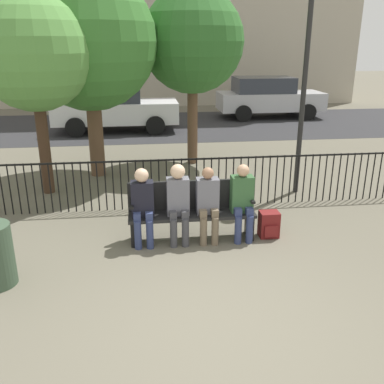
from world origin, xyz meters
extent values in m
plane|color=#605B4C|center=(0.00, 0.00, 0.00)|extent=(80.00, 80.00, 0.00)
cube|color=black|center=(0.00, 2.25, 0.42)|extent=(1.97, 0.45, 0.05)
cube|color=black|center=(0.00, 2.44, 0.69)|extent=(1.97, 0.05, 0.47)
cube|color=black|center=(-0.93, 2.25, 0.20)|extent=(0.06, 0.38, 0.40)
cube|color=black|center=(0.93, 2.25, 0.20)|extent=(0.06, 0.38, 0.40)
cube|color=black|center=(-0.93, 2.25, 0.65)|extent=(0.06, 0.38, 0.04)
cube|color=black|center=(0.93, 2.25, 0.65)|extent=(0.06, 0.38, 0.04)
cylinder|color=navy|center=(-0.85, 2.03, 0.23)|extent=(0.11, 0.11, 0.45)
cylinder|color=navy|center=(-0.67, 2.03, 0.23)|extent=(0.11, 0.11, 0.45)
cube|color=navy|center=(-0.85, 2.13, 0.50)|extent=(0.11, 0.20, 0.12)
cube|color=navy|center=(-0.67, 2.13, 0.50)|extent=(0.11, 0.20, 0.12)
cube|color=black|center=(-0.76, 2.25, 0.72)|extent=(0.34, 0.22, 0.55)
sphere|color=beige|center=(-0.76, 2.23, 1.10)|extent=(0.21, 0.21, 0.21)
cylinder|color=#3D3D42|center=(-0.31, 2.03, 0.23)|extent=(0.11, 0.11, 0.45)
cylinder|color=#3D3D42|center=(-0.13, 2.03, 0.23)|extent=(0.11, 0.11, 0.45)
cube|color=#3D3D42|center=(-0.31, 2.13, 0.50)|extent=(0.11, 0.20, 0.12)
cube|color=#3D3D42|center=(-0.13, 2.13, 0.50)|extent=(0.11, 0.20, 0.12)
cube|color=slate|center=(-0.22, 2.25, 0.74)|extent=(0.34, 0.22, 0.58)
sphere|color=beige|center=(-0.22, 2.23, 1.14)|extent=(0.22, 0.22, 0.22)
cylinder|color=brown|center=(0.15, 2.03, 0.23)|extent=(0.11, 0.11, 0.45)
cylinder|color=brown|center=(0.33, 2.03, 0.23)|extent=(0.11, 0.11, 0.45)
cube|color=brown|center=(0.15, 2.13, 0.50)|extent=(0.11, 0.20, 0.12)
cube|color=brown|center=(0.33, 2.13, 0.50)|extent=(0.11, 0.20, 0.12)
cube|color=slate|center=(0.24, 2.25, 0.73)|extent=(0.34, 0.22, 0.56)
sphere|color=#A37556|center=(0.24, 2.23, 1.10)|extent=(0.18, 0.18, 0.18)
cylinder|color=navy|center=(0.69, 2.03, 0.23)|extent=(0.11, 0.11, 0.45)
cylinder|color=navy|center=(0.87, 2.03, 0.23)|extent=(0.11, 0.11, 0.45)
cube|color=navy|center=(0.69, 2.13, 0.50)|extent=(0.11, 0.20, 0.12)
cube|color=navy|center=(0.87, 2.13, 0.50)|extent=(0.11, 0.20, 0.12)
cube|color=#335B33|center=(0.78, 2.25, 0.74)|extent=(0.34, 0.22, 0.57)
sphere|color=tan|center=(0.78, 2.23, 1.12)|extent=(0.19, 0.19, 0.19)
cube|color=maroon|center=(1.24, 2.22, 0.21)|extent=(0.31, 0.24, 0.42)
cube|color=maroon|center=(1.24, 2.08, 0.15)|extent=(0.21, 0.04, 0.19)
cylinder|color=black|center=(-3.24, 3.68, 0.47)|extent=(0.02, 0.02, 0.95)
cylinder|color=black|center=(-3.10, 3.68, 0.47)|extent=(0.02, 0.02, 0.95)
cylinder|color=black|center=(-2.96, 3.68, 0.47)|extent=(0.02, 0.02, 0.95)
cylinder|color=black|center=(-2.82, 3.68, 0.47)|extent=(0.02, 0.02, 0.95)
cylinder|color=black|center=(-2.68, 3.68, 0.47)|extent=(0.02, 0.02, 0.95)
cylinder|color=black|center=(-2.54, 3.68, 0.47)|extent=(0.02, 0.02, 0.95)
cylinder|color=black|center=(-2.40, 3.68, 0.47)|extent=(0.02, 0.02, 0.95)
cylinder|color=black|center=(-2.26, 3.68, 0.47)|extent=(0.02, 0.02, 0.95)
cylinder|color=black|center=(-2.12, 3.68, 0.47)|extent=(0.02, 0.02, 0.95)
cylinder|color=black|center=(-1.98, 3.68, 0.47)|extent=(0.02, 0.02, 0.95)
cylinder|color=black|center=(-1.84, 3.68, 0.47)|extent=(0.02, 0.02, 0.95)
cylinder|color=black|center=(-1.70, 3.68, 0.47)|extent=(0.02, 0.02, 0.95)
cylinder|color=black|center=(-1.56, 3.68, 0.47)|extent=(0.02, 0.02, 0.95)
cylinder|color=black|center=(-1.42, 3.68, 0.47)|extent=(0.02, 0.02, 0.95)
cylinder|color=black|center=(-1.28, 3.68, 0.47)|extent=(0.02, 0.02, 0.95)
cylinder|color=black|center=(-1.14, 3.68, 0.47)|extent=(0.02, 0.02, 0.95)
cylinder|color=black|center=(-1.00, 3.68, 0.47)|extent=(0.02, 0.02, 0.95)
cylinder|color=black|center=(-0.86, 3.68, 0.47)|extent=(0.02, 0.02, 0.95)
cylinder|color=black|center=(-0.72, 3.68, 0.47)|extent=(0.02, 0.02, 0.95)
cylinder|color=black|center=(-0.58, 3.68, 0.47)|extent=(0.02, 0.02, 0.95)
cylinder|color=black|center=(-0.44, 3.68, 0.47)|extent=(0.02, 0.02, 0.95)
cylinder|color=black|center=(-0.30, 3.68, 0.47)|extent=(0.02, 0.02, 0.95)
cylinder|color=black|center=(-0.16, 3.68, 0.47)|extent=(0.02, 0.02, 0.95)
cylinder|color=black|center=(-0.02, 3.68, 0.47)|extent=(0.02, 0.02, 0.95)
cylinder|color=black|center=(0.12, 3.68, 0.47)|extent=(0.02, 0.02, 0.95)
cylinder|color=black|center=(0.26, 3.68, 0.47)|extent=(0.02, 0.02, 0.95)
cylinder|color=black|center=(0.40, 3.68, 0.47)|extent=(0.02, 0.02, 0.95)
cylinder|color=black|center=(0.54, 3.68, 0.47)|extent=(0.02, 0.02, 0.95)
cylinder|color=black|center=(0.68, 3.68, 0.47)|extent=(0.02, 0.02, 0.95)
cylinder|color=black|center=(0.82, 3.68, 0.47)|extent=(0.02, 0.02, 0.95)
cylinder|color=black|center=(0.96, 3.68, 0.47)|extent=(0.02, 0.02, 0.95)
cylinder|color=black|center=(1.10, 3.68, 0.47)|extent=(0.02, 0.02, 0.95)
cylinder|color=black|center=(1.24, 3.68, 0.47)|extent=(0.02, 0.02, 0.95)
cylinder|color=black|center=(1.38, 3.68, 0.47)|extent=(0.02, 0.02, 0.95)
cylinder|color=black|center=(1.52, 3.68, 0.47)|extent=(0.02, 0.02, 0.95)
cylinder|color=black|center=(1.66, 3.68, 0.47)|extent=(0.02, 0.02, 0.95)
cylinder|color=black|center=(1.80, 3.68, 0.47)|extent=(0.02, 0.02, 0.95)
cylinder|color=black|center=(1.94, 3.68, 0.47)|extent=(0.02, 0.02, 0.95)
cylinder|color=black|center=(2.08, 3.68, 0.47)|extent=(0.02, 0.02, 0.95)
cylinder|color=black|center=(2.22, 3.68, 0.47)|extent=(0.02, 0.02, 0.95)
cylinder|color=black|center=(2.36, 3.68, 0.47)|extent=(0.02, 0.02, 0.95)
cylinder|color=black|center=(2.50, 3.68, 0.47)|extent=(0.02, 0.02, 0.95)
cylinder|color=black|center=(2.64, 3.68, 0.47)|extent=(0.02, 0.02, 0.95)
cylinder|color=black|center=(2.78, 3.68, 0.47)|extent=(0.02, 0.02, 0.95)
cylinder|color=black|center=(2.92, 3.68, 0.47)|extent=(0.02, 0.02, 0.95)
cylinder|color=black|center=(3.06, 3.68, 0.47)|extent=(0.02, 0.02, 0.95)
cylinder|color=black|center=(3.20, 3.68, 0.47)|extent=(0.02, 0.02, 0.95)
cylinder|color=black|center=(3.34, 3.68, 0.47)|extent=(0.02, 0.02, 0.95)
cylinder|color=black|center=(3.48, 3.68, 0.47)|extent=(0.02, 0.02, 0.95)
cylinder|color=black|center=(3.62, 3.68, 0.47)|extent=(0.02, 0.02, 0.95)
cylinder|color=black|center=(3.76, 3.68, 0.47)|extent=(0.02, 0.02, 0.95)
cylinder|color=black|center=(3.90, 3.68, 0.47)|extent=(0.02, 0.02, 0.95)
cube|color=black|center=(0.00, 3.68, 0.93)|extent=(9.00, 0.03, 0.03)
cylinder|color=brown|center=(-1.76, 5.99, 1.08)|extent=(0.34, 0.34, 2.16)
sphere|color=#38752D|center=(-1.76, 5.99, 2.97)|extent=(2.93, 2.93, 2.93)
cylinder|color=brown|center=(0.57, 6.77, 1.15)|extent=(0.26, 0.26, 2.30)
sphere|color=#2D6628|center=(0.57, 6.77, 2.98)|extent=(2.45, 2.45, 2.45)
cylinder|color=#422D1E|center=(-2.68, 4.85, 1.09)|extent=(0.23, 0.23, 2.17)
sphere|color=#569342|center=(-2.68, 4.85, 2.77)|extent=(2.19, 2.19, 2.19)
cylinder|color=black|center=(2.43, 4.27, 1.98)|extent=(0.10, 0.10, 3.97)
cube|color=#2B2B2D|center=(0.00, 12.00, 0.00)|extent=(24.00, 6.00, 0.01)
cube|color=silver|center=(-1.54, 11.18, 0.67)|extent=(4.20, 1.70, 0.70)
cube|color=#2D333D|center=(-1.86, 11.18, 1.32)|extent=(2.31, 1.56, 0.60)
cylinder|color=black|center=(-0.24, 10.31, 0.32)|extent=(0.64, 0.20, 0.64)
cylinder|color=black|center=(-0.24, 12.05, 0.32)|extent=(0.64, 0.20, 0.64)
cylinder|color=black|center=(-2.84, 10.31, 0.32)|extent=(0.64, 0.20, 0.64)
cylinder|color=black|center=(-2.84, 12.05, 0.32)|extent=(0.64, 0.20, 0.64)
cube|color=#B7B7BC|center=(4.56, 13.28, 0.67)|extent=(4.20, 1.70, 0.70)
cube|color=#2D333D|center=(4.24, 13.28, 1.32)|extent=(2.31, 1.56, 0.60)
cylinder|color=black|center=(5.86, 12.41, 0.32)|extent=(0.64, 0.20, 0.64)
cylinder|color=black|center=(5.86, 14.15, 0.32)|extent=(0.64, 0.20, 0.64)
cylinder|color=black|center=(3.26, 12.41, 0.32)|extent=(0.64, 0.20, 0.64)
cylinder|color=black|center=(3.26, 14.15, 0.32)|extent=(0.64, 0.20, 0.64)
camera|label=1|loc=(-0.75, -3.86, 2.98)|focal=40.00mm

